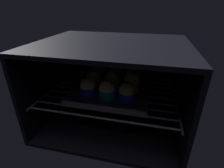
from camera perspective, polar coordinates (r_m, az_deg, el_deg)
oven_cavity at (r=77.17cm, az=0.67°, el=0.87°), size 59.00×47.00×37.00cm
oven_rack at (r=74.99cm, az=-0.07°, el=-2.81°), size 54.80×42.00×0.80cm
baking_tray at (r=74.82cm, az=0.00°, el=-1.94°), size 32.18×32.18×2.20cm
muffin_row0_col0 at (r=68.55cm, az=-8.04°, el=-1.14°), size 6.56×6.56×7.78cm
muffin_row0_col1 at (r=65.72cm, az=-1.46°, el=-2.08°), size 6.56×6.56×7.71cm
muffin_row0_col2 at (r=64.24cm, az=5.08°, el=-2.85°), size 6.56×6.56×7.83cm
muffin_row1_col0 at (r=75.28cm, az=-6.03°, el=1.53°), size 6.72×6.72×7.81cm
muffin_row1_col1 at (r=73.07cm, az=0.09°, el=1.16°), size 6.56×6.56×8.50cm
muffin_row1_col2 at (r=71.58cm, az=6.58°, el=0.58°), size 6.56×6.56×8.35cm
muffin_row2_col0 at (r=82.34cm, az=-4.19°, el=3.85°), size 6.84×6.84×7.94cm
muffin_row2_col1 at (r=80.28cm, az=1.44°, el=3.47°), size 6.77×6.77×8.57cm
muffin_row2_col2 at (r=78.75cm, az=6.97°, el=2.81°), size 6.56×6.56×8.13cm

